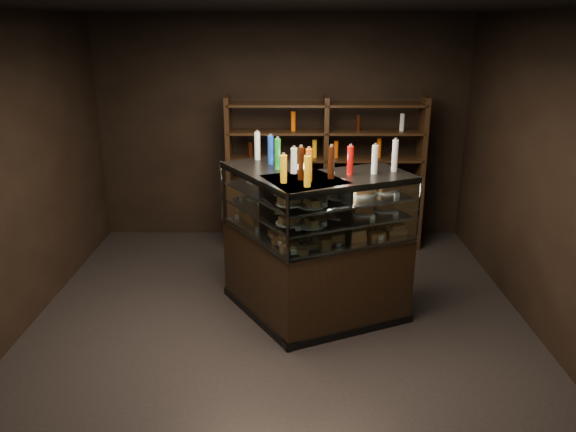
% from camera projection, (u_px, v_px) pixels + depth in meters
% --- Properties ---
extents(ground, '(5.00, 5.00, 0.00)m').
position_uv_depth(ground, '(280.00, 317.00, 5.77)').
color(ground, black).
rests_on(ground, ground).
extents(room_shell, '(5.02, 5.02, 3.01)m').
position_uv_depth(room_shell, '(279.00, 130.00, 5.15)').
color(room_shell, black).
rests_on(room_shell, ground).
extents(display_case, '(1.98, 1.56, 1.53)m').
position_uv_depth(display_case, '(309.00, 271.00, 5.64)').
color(display_case, black).
rests_on(display_case, ground).
extents(food_display, '(1.59, 1.18, 0.47)m').
position_uv_depth(food_display, '(310.00, 210.00, 5.42)').
color(food_display, '#D4854C').
rests_on(food_display, display_case).
extents(bottles_top, '(1.42, 1.04, 0.30)m').
position_uv_depth(bottles_top, '(311.00, 159.00, 5.27)').
color(bottles_top, silver).
rests_on(bottles_top, display_case).
extents(potted_conifer, '(0.41, 0.41, 0.87)m').
position_uv_depth(potted_conifer, '(365.00, 261.00, 5.91)').
color(potted_conifer, black).
rests_on(potted_conifer, ground).
extents(back_shelving, '(2.57, 0.43, 2.00)m').
position_uv_depth(back_shelving, '(324.00, 202.00, 7.52)').
color(back_shelving, black).
rests_on(back_shelving, ground).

